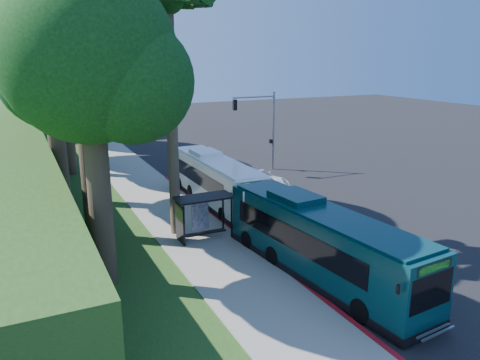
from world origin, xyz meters
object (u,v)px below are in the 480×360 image
white_bus (215,180)px  pickup (257,180)px  bus_shelter (199,209)px  teal_bus (319,241)px

white_bus → pickup: size_ratio=2.01×
pickup → bus_shelter: bearing=-153.4°
bus_shelter → pickup: size_ratio=0.56×
teal_bus → pickup: teal_bus is taller
teal_bus → pickup: (4.14, 14.16, -0.95)m
bus_shelter → white_bus: size_ratio=0.28×
teal_bus → pickup: size_ratio=2.12×
bus_shelter → pickup: (7.59, 7.53, -1.01)m
bus_shelter → pickup: 10.73m
white_bus → bus_shelter: bearing=-120.8°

